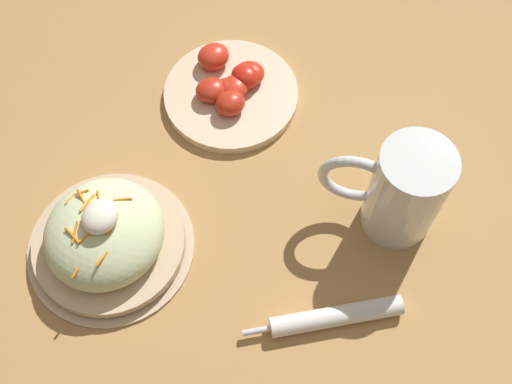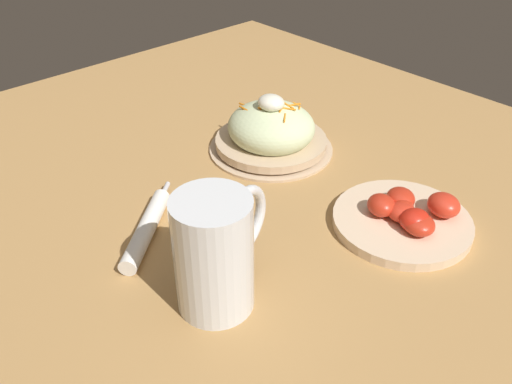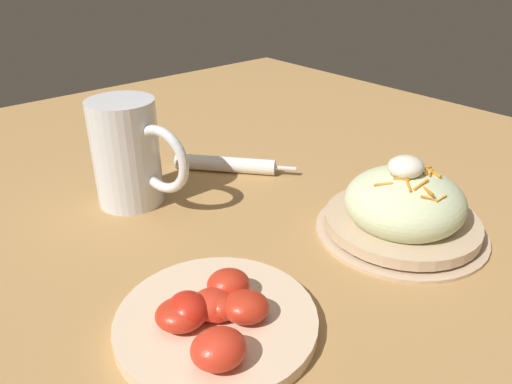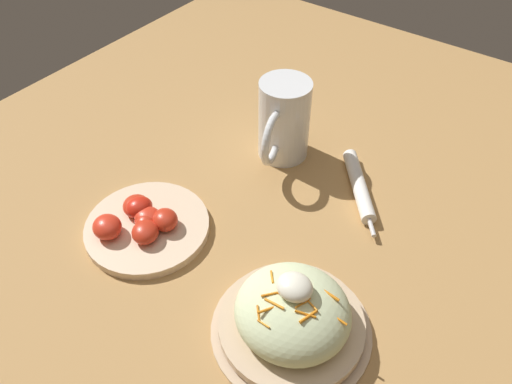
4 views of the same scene
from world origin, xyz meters
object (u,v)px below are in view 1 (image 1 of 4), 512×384
beer_mug (403,193)px  tomato_plate (230,89)px  salad_plate (106,237)px  napkin_roll (335,316)px

beer_mug → tomato_plate: (0.07, 0.30, -0.06)m
beer_mug → tomato_plate: bearing=76.7°
salad_plate → tomato_plate: bearing=-2.4°
beer_mug → tomato_plate: 0.32m
napkin_roll → tomato_plate: 0.38m
salad_plate → tomato_plate: (0.30, -0.01, -0.02)m
salad_plate → napkin_roll: salad_plate is taller
salad_plate → tomato_plate: 0.30m
beer_mug → napkin_roll: bearing=177.6°
salad_plate → beer_mug: bearing=-54.1°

